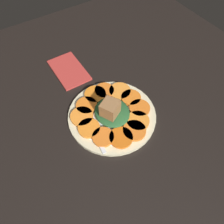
% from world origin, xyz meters
% --- Properties ---
extents(table_slab, '(1.20, 1.20, 0.02)m').
position_xyz_m(table_slab, '(0.00, 0.00, 0.01)').
color(table_slab, black).
rests_on(table_slab, ground).
extents(plate, '(0.26, 0.26, 0.01)m').
position_xyz_m(plate, '(0.00, 0.00, 0.03)').
color(plate, beige).
rests_on(plate, table_slab).
extents(carrot_slice_0, '(0.06, 0.06, 0.01)m').
position_xyz_m(carrot_slice_0, '(0.03, 0.08, 0.04)').
color(carrot_slice_0, orange).
rests_on(carrot_slice_0, plate).
extents(carrot_slice_1, '(0.06, 0.06, 0.01)m').
position_xyz_m(carrot_slice_1, '(-0.02, 0.08, 0.04)').
color(carrot_slice_1, orange).
rests_on(carrot_slice_1, plate).
extents(carrot_slice_2, '(0.07, 0.07, 0.01)m').
position_xyz_m(carrot_slice_2, '(-0.06, 0.07, 0.04)').
color(carrot_slice_2, orange).
rests_on(carrot_slice_2, plate).
extents(carrot_slice_3, '(0.06, 0.06, 0.01)m').
position_xyz_m(carrot_slice_3, '(-0.08, 0.03, 0.04)').
color(carrot_slice_3, orange).
rests_on(carrot_slice_3, plate).
extents(carrot_slice_4, '(0.07, 0.07, 0.01)m').
position_xyz_m(carrot_slice_4, '(-0.09, -0.01, 0.04)').
color(carrot_slice_4, orange).
rests_on(carrot_slice_4, plate).
extents(carrot_slice_5, '(0.06, 0.06, 0.01)m').
position_xyz_m(carrot_slice_5, '(-0.06, -0.05, 0.04)').
color(carrot_slice_5, orange).
rests_on(carrot_slice_5, plate).
extents(carrot_slice_6, '(0.07, 0.07, 0.01)m').
position_xyz_m(carrot_slice_6, '(-0.04, -0.08, 0.04)').
color(carrot_slice_6, orange).
rests_on(carrot_slice_6, plate).
extents(carrot_slice_7, '(0.06, 0.06, 0.01)m').
position_xyz_m(carrot_slice_7, '(0.01, -0.08, 0.04)').
color(carrot_slice_7, orange).
rests_on(carrot_slice_7, plate).
extents(carrot_slice_8, '(0.06, 0.06, 0.01)m').
position_xyz_m(carrot_slice_8, '(0.05, -0.06, 0.04)').
color(carrot_slice_8, orange).
rests_on(carrot_slice_8, plate).
extents(carrot_slice_9, '(0.06, 0.06, 0.01)m').
position_xyz_m(carrot_slice_9, '(0.08, -0.02, 0.04)').
color(carrot_slice_9, '#D56013').
rests_on(carrot_slice_9, plate).
extents(carrot_slice_10, '(0.06, 0.06, 0.01)m').
position_xyz_m(carrot_slice_10, '(0.08, 0.02, 0.04)').
color(carrot_slice_10, orange).
rests_on(carrot_slice_10, plate).
extents(carrot_slice_11, '(0.07, 0.07, 0.01)m').
position_xyz_m(carrot_slice_11, '(0.06, 0.05, 0.04)').
color(carrot_slice_11, orange).
rests_on(carrot_slice_11, plate).
extents(center_pile, '(0.11, 0.10, 0.07)m').
position_xyz_m(center_pile, '(0.00, -0.00, 0.05)').
color(center_pile, '#235128').
rests_on(center_pile, plate).
extents(fork, '(0.18, 0.04, 0.00)m').
position_xyz_m(fork, '(-0.00, -0.07, 0.03)').
color(fork, silver).
rests_on(fork, plate).
extents(napkin, '(0.16, 0.10, 0.01)m').
position_xyz_m(napkin, '(-0.24, -0.02, 0.02)').
color(napkin, '#B2332D').
rests_on(napkin, table_slab).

